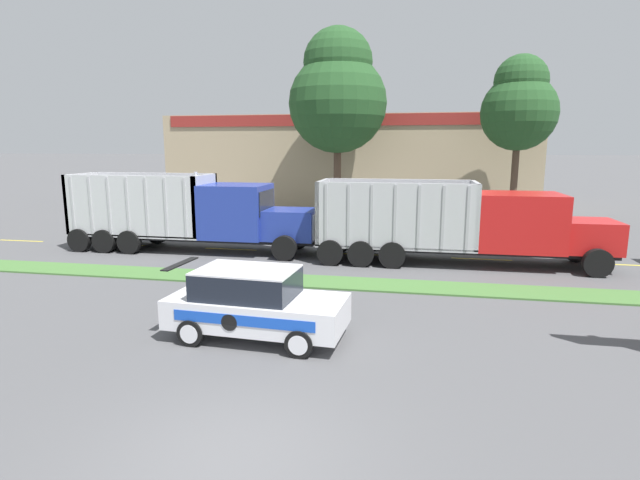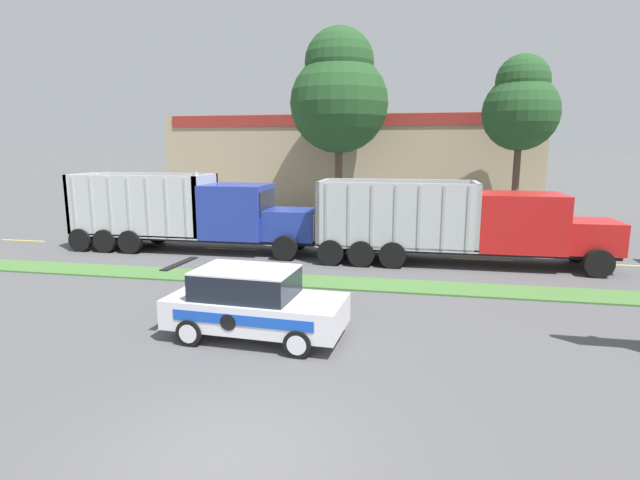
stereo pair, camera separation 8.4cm
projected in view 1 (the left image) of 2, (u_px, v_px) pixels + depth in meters
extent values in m
plane|color=#515154|center=(232.00, 458.00, 7.36)|extent=(600.00, 600.00, 0.00)
cube|color=#477538|center=(336.00, 283.00, 16.73)|extent=(120.00, 1.55, 0.06)
cube|color=yellow|center=(21.00, 241.00, 24.36)|extent=(2.40, 0.14, 0.01)
cube|color=yellow|center=(122.00, 245.00, 23.36)|extent=(2.40, 0.14, 0.01)
cube|color=yellow|center=(231.00, 249.00, 22.36)|extent=(2.40, 0.14, 0.01)
cube|color=yellow|center=(350.00, 254.00, 21.36)|extent=(2.40, 0.14, 0.01)
cube|color=yellow|center=(481.00, 259.00, 20.37)|extent=(2.40, 0.14, 0.01)
cube|color=yellow|center=(626.00, 265.00, 19.37)|extent=(2.40, 0.14, 0.01)
cube|color=black|center=(195.00, 237.00, 21.99)|extent=(10.91, 1.33, 0.18)
cube|color=#23389E|center=(291.00, 224.00, 21.05)|extent=(2.15, 1.99, 1.24)
cube|color=#B7B7BC|center=(317.00, 225.00, 20.85)|extent=(0.06, 1.70, 1.06)
cube|color=#23389E|center=(237.00, 211.00, 21.40)|extent=(2.68, 2.42, 2.26)
cube|color=black|center=(267.00, 202.00, 21.08)|extent=(0.04, 2.06, 1.02)
cylinder|color=silver|center=(196.00, 192.00, 20.76)|extent=(0.14, 0.14, 1.69)
cube|color=silver|center=(145.00, 232.00, 22.41)|extent=(6.08, 2.42, 0.12)
cube|color=silver|center=(205.00, 205.00, 21.62)|extent=(0.16, 2.42, 2.59)
cube|color=silver|center=(83.00, 202.00, 22.72)|extent=(0.16, 2.42, 2.59)
cube|color=silver|center=(129.00, 206.00, 21.08)|extent=(6.08, 0.16, 2.59)
cube|color=silver|center=(156.00, 201.00, 23.26)|extent=(6.08, 0.16, 2.59)
cube|color=#B2B2B7|center=(72.00, 205.00, 21.47)|extent=(0.10, 0.04, 2.46)
cube|color=#B2B2B7|center=(90.00, 206.00, 21.30)|extent=(0.10, 0.04, 2.46)
cube|color=#B2B2B7|center=(109.00, 206.00, 21.14)|extent=(0.10, 0.04, 2.46)
cube|color=#B2B2B7|center=(127.00, 207.00, 20.98)|extent=(0.10, 0.04, 2.46)
cube|color=#B2B2B7|center=(146.00, 207.00, 20.82)|extent=(0.10, 0.04, 2.46)
cube|color=#B2B2B7|center=(165.00, 207.00, 20.66)|extent=(0.10, 0.04, 2.46)
cube|color=#B2B2B7|center=(185.00, 208.00, 20.50)|extent=(0.10, 0.04, 2.46)
cylinder|color=black|center=(284.00, 248.00, 20.05)|extent=(1.01, 0.30, 1.01)
cylinder|color=black|center=(298.00, 238.00, 22.35)|extent=(1.01, 0.30, 1.01)
cylinder|color=black|center=(79.00, 240.00, 21.76)|extent=(1.01, 0.30, 1.01)
cylinder|color=black|center=(112.00, 231.00, 24.05)|extent=(1.01, 0.30, 1.01)
cylinder|color=black|center=(104.00, 241.00, 21.54)|extent=(1.01, 0.30, 1.01)
cylinder|color=black|center=(134.00, 232.00, 23.83)|extent=(1.01, 0.30, 1.01)
cylinder|color=black|center=(129.00, 242.00, 21.31)|extent=(1.01, 0.30, 1.01)
cylinder|color=black|center=(157.00, 233.00, 23.61)|extent=(1.01, 0.30, 1.01)
cube|color=black|center=(460.00, 249.00, 19.50)|extent=(11.10, 1.39, 0.18)
cube|color=red|center=(588.00, 236.00, 18.53)|extent=(1.95, 2.07, 1.17)
cube|color=#B7B7BC|center=(618.00, 237.00, 18.34)|extent=(0.06, 1.77, 0.99)
cube|color=red|center=(518.00, 221.00, 18.91)|extent=(3.07, 2.53, 2.12)
cube|color=black|center=(563.00, 212.00, 18.55)|extent=(0.04, 2.15, 0.95)
cylinder|color=silver|center=(477.00, 204.00, 18.28)|extent=(0.14, 0.14, 1.43)
cube|color=#B7B7BC|center=(395.00, 243.00, 19.93)|extent=(6.08, 2.53, 0.12)
cube|color=#B7B7BC|center=(474.00, 214.00, 19.16)|extent=(0.16, 2.53, 2.46)
cube|color=#B7B7BC|center=(323.00, 210.00, 20.26)|extent=(0.16, 2.53, 2.46)
cube|color=#B7B7BC|center=(395.00, 216.00, 18.56)|extent=(6.08, 0.16, 2.46)
cube|color=#B7B7BC|center=(397.00, 209.00, 20.85)|extent=(6.08, 0.16, 2.46)
cube|color=#A3A3A8|center=(326.00, 215.00, 18.95)|extent=(0.10, 0.04, 2.34)
cube|color=#A3A3A8|center=(349.00, 215.00, 18.79)|extent=(0.10, 0.04, 2.34)
cube|color=#A3A3A8|center=(372.00, 216.00, 18.63)|extent=(0.10, 0.04, 2.34)
cube|color=#A3A3A8|center=(395.00, 217.00, 18.47)|extent=(0.10, 0.04, 2.34)
cube|color=#A3A3A8|center=(419.00, 217.00, 18.31)|extent=(0.10, 0.04, 2.34)
cube|color=#A3A3A8|center=(443.00, 218.00, 18.15)|extent=(0.10, 0.04, 2.34)
cube|color=#A3A3A8|center=(468.00, 218.00, 17.99)|extent=(0.10, 0.04, 2.34)
cylinder|color=black|center=(598.00, 263.00, 17.47)|extent=(1.01, 0.30, 1.01)
cylinder|color=black|center=(576.00, 249.00, 19.87)|extent=(1.01, 0.30, 1.01)
cylinder|color=black|center=(330.00, 253.00, 19.23)|extent=(1.01, 0.30, 1.01)
cylinder|color=black|center=(340.00, 241.00, 21.63)|extent=(1.01, 0.30, 1.01)
cylinder|color=black|center=(361.00, 254.00, 19.01)|extent=(1.01, 0.30, 1.01)
cylinder|color=black|center=(367.00, 242.00, 21.41)|extent=(1.01, 0.30, 1.01)
cylinder|color=black|center=(392.00, 255.00, 18.79)|extent=(1.01, 0.30, 1.01)
cylinder|color=black|center=(395.00, 243.00, 21.19)|extent=(1.01, 0.30, 1.01)
cube|color=white|center=(258.00, 311.00, 11.89)|extent=(4.31, 2.10, 0.70)
cube|color=black|center=(247.00, 283.00, 11.84)|extent=(2.41, 1.75, 0.63)
cube|color=white|center=(247.00, 270.00, 11.77)|extent=(2.41, 1.75, 0.04)
cube|color=black|center=(180.00, 264.00, 12.20)|extent=(0.29, 1.47, 0.03)
cube|color=blue|center=(242.00, 321.00, 11.00)|extent=(3.35, 0.23, 0.24)
cylinder|color=black|center=(229.00, 323.00, 11.09)|extent=(0.38, 0.03, 0.38)
cylinder|color=black|center=(299.00, 344.00, 10.81)|extent=(0.64, 0.24, 0.63)
cylinder|color=silver|center=(298.00, 346.00, 10.71)|extent=(0.44, 0.04, 0.44)
cylinder|color=black|center=(320.00, 318.00, 12.47)|extent=(0.64, 0.24, 0.63)
cylinder|color=silver|center=(321.00, 316.00, 12.57)|extent=(0.44, 0.04, 0.44)
cylinder|color=black|center=(191.00, 333.00, 11.45)|extent=(0.64, 0.24, 0.63)
cylinder|color=silver|center=(189.00, 334.00, 11.35)|extent=(0.44, 0.04, 0.44)
cylinder|color=black|center=(224.00, 309.00, 13.11)|extent=(0.64, 0.24, 0.63)
cylinder|color=silver|center=(226.00, 308.00, 13.21)|extent=(0.44, 0.04, 0.44)
cube|color=tan|center=(352.00, 160.00, 41.50)|extent=(27.43, 12.00, 6.84)
cube|color=maroon|center=(342.00, 120.00, 35.12)|extent=(26.06, 0.10, 0.80)
cylinder|color=brown|center=(337.00, 174.00, 32.63)|extent=(0.48, 0.48, 5.51)
sphere|color=#234C23|center=(338.00, 104.00, 31.81)|extent=(6.26, 6.26, 6.26)
sphere|color=#234C23|center=(338.00, 63.00, 31.35)|extent=(4.38, 4.38, 4.38)
cylinder|color=brown|center=(514.00, 178.00, 30.48)|extent=(0.42, 0.42, 5.29)
sphere|color=#234C23|center=(519.00, 113.00, 29.77)|extent=(4.49, 4.49, 4.49)
sphere|color=#234C23|center=(521.00, 81.00, 29.44)|extent=(3.14, 3.14, 3.14)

